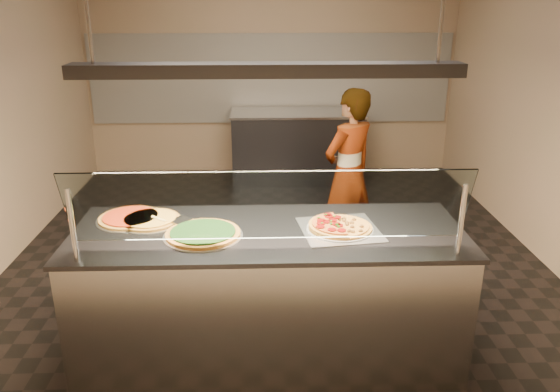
{
  "coord_description": "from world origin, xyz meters",
  "views": [
    {
      "loc": [
        -0.13,
        -4.55,
        2.35
      ],
      "look_at": [
        -0.01,
        -0.91,
        1.02
      ],
      "focal_mm": 35.0,
      "sensor_mm": 36.0,
      "label": 1
    }
  ],
  "objects_px": {
    "pizza_spinach": "(203,233)",
    "heat_lamp_housing": "(267,70)",
    "pizza_spatula": "(168,219)",
    "pizza_cheese": "(150,219)",
    "prep_table": "(297,146)",
    "serving_counter": "(269,293)",
    "sneeze_guard": "(269,207)",
    "half_pizza_pepperoni": "(325,225)",
    "pizza_tomato": "(131,217)",
    "worker": "(348,173)",
    "perforated_tray": "(340,229)",
    "half_pizza_sausage": "(355,226)"
  },
  "relations": [
    {
      "from": "pizza_spinach",
      "to": "heat_lamp_housing",
      "type": "height_order",
      "value": "heat_lamp_housing"
    },
    {
      "from": "pizza_spinach",
      "to": "pizza_spatula",
      "type": "height_order",
      "value": "pizza_spatula"
    },
    {
      "from": "pizza_cheese",
      "to": "prep_table",
      "type": "relative_size",
      "value": 0.24
    },
    {
      "from": "serving_counter",
      "to": "sneeze_guard",
      "type": "height_order",
      "value": "sneeze_guard"
    },
    {
      "from": "half_pizza_pepperoni",
      "to": "pizza_tomato",
      "type": "relative_size",
      "value": 0.95
    },
    {
      "from": "worker",
      "to": "serving_counter",
      "type": "bearing_deg",
      "value": 26.05
    },
    {
      "from": "heat_lamp_housing",
      "to": "perforated_tray",
      "type": "bearing_deg",
      "value": -0.56
    },
    {
      "from": "pizza_spinach",
      "to": "worker",
      "type": "relative_size",
      "value": 0.32
    },
    {
      "from": "perforated_tray",
      "to": "heat_lamp_housing",
      "type": "xyz_separation_m",
      "value": [
        -0.46,
        0.0,
        1.01
      ]
    },
    {
      "from": "heat_lamp_housing",
      "to": "pizza_spinach",
      "type": "bearing_deg",
      "value": -170.71
    },
    {
      "from": "half_pizza_pepperoni",
      "to": "pizza_spatula",
      "type": "xyz_separation_m",
      "value": [
        -1.03,
        0.15,
        -0.01
      ]
    },
    {
      "from": "serving_counter",
      "to": "pizza_spatula",
      "type": "distance_m",
      "value": 0.84
    },
    {
      "from": "pizza_spinach",
      "to": "pizza_spatula",
      "type": "relative_size",
      "value": 1.75
    },
    {
      "from": "sneeze_guard",
      "to": "pizza_tomato",
      "type": "relative_size",
      "value": 5.07
    },
    {
      "from": "perforated_tray",
      "to": "sneeze_guard",
      "type": "bearing_deg",
      "value": -143.85
    },
    {
      "from": "half_pizza_sausage",
      "to": "heat_lamp_housing",
      "type": "distance_m",
      "value": 1.14
    },
    {
      "from": "pizza_tomato",
      "to": "half_pizza_sausage",
      "type": "bearing_deg",
      "value": -8.55
    },
    {
      "from": "sneeze_guard",
      "to": "perforated_tray",
      "type": "distance_m",
      "value": 0.64
    },
    {
      "from": "sneeze_guard",
      "to": "worker",
      "type": "distance_m",
      "value": 2.14
    },
    {
      "from": "prep_table",
      "to": "pizza_cheese",
      "type": "bearing_deg",
      "value": -108.41
    },
    {
      "from": "half_pizza_pepperoni",
      "to": "pizza_spinach",
      "type": "bearing_deg",
      "value": -175.38
    },
    {
      "from": "pizza_cheese",
      "to": "sneeze_guard",
      "type": "bearing_deg",
      "value": -33.41
    },
    {
      "from": "perforated_tray",
      "to": "heat_lamp_housing",
      "type": "height_order",
      "value": "heat_lamp_housing"
    },
    {
      "from": "half_pizza_sausage",
      "to": "prep_table",
      "type": "bearing_deg",
      "value": 91.9
    },
    {
      "from": "serving_counter",
      "to": "half_pizza_pepperoni",
      "type": "bearing_deg",
      "value": -0.72
    },
    {
      "from": "pizza_spinach",
      "to": "worker",
      "type": "distance_m",
      "value": 2.05
    },
    {
      "from": "pizza_spinach",
      "to": "pizza_spatula",
      "type": "xyz_separation_m",
      "value": [
        -0.25,
        0.21,
        0.01
      ]
    },
    {
      "from": "pizza_spatula",
      "to": "heat_lamp_housing",
      "type": "relative_size",
      "value": 0.12
    },
    {
      "from": "serving_counter",
      "to": "pizza_tomato",
      "type": "bearing_deg",
      "value": 166.82
    },
    {
      "from": "pizza_spinach",
      "to": "pizza_tomato",
      "type": "distance_m",
      "value": 0.59
    },
    {
      "from": "pizza_tomato",
      "to": "worker",
      "type": "height_order",
      "value": "worker"
    },
    {
      "from": "worker",
      "to": "half_pizza_sausage",
      "type": "bearing_deg",
      "value": 44.34
    },
    {
      "from": "pizza_tomato",
      "to": "pizza_spinach",
      "type": "bearing_deg",
      "value": -28.91
    },
    {
      "from": "half_pizza_sausage",
      "to": "pizza_tomato",
      "type": "bearing_deg",
      "value": 171.45
    },
    {
      "from": "half_pizza_pepperoni",
      "to": "heat_lamp_housing",
      "type": "relative_size",
      "value": 0.19
    },
    {
      "from": "pizza_spinach",
      "to": "worker",
      "type": "xyz_separation_m",
      "value": [
        1.19,
        1.67,
        -0.15
      ]
    },
    {
      "from": "serving_counter",
      "to": "pizza_cheese",
      "type": "distance_m",
      "value": 0.94
    },
    {
      "from": "perforated_tray",
      "to": "prep_table",
      "type": "height_order",
      "value": "perforated_tray"
    },
    {
      "from": "half_pizza_pepperoni",
      "to": "heat_lamp_housing",
      "type": "xyz_separation_m",
      "value": [
        -0.37,
        0.0,
        0.99
      ]
    },
    {
      "from": "half_pizza_sausage",
      "to": "pizza_tomato",
      "type": "height_order",
      "value": "half_pizza_sausage"
    },
    {
      "from": "pizza_tomato",
      "to": "heat_lamp_housing",
      "type": "xyz_separation_m",
      "value": [
        0.93,
        -0.22,
        1.01
      ]
    },
    {
      "from": "perforated_tray",
      "to": "pizza_spinach",
      "type": "height_order",
      "value": "pizza_spinach"
    },
    {
      "from": "serving_counter",
      "to": "pizza_spatula",
      "type": "height_order",
      "value": "pizza_spatula"
    },
    {
      "from": "half_pizza_sausage",
      "to": "sneeze_guard",
      "type": "bearing_deg",
      "value": -149.05
    },
    {
      "from": "pizza_spatula",
      "to": "worker",
      "type": "distance_m",
      "value": 2.06
    },
    {
      "from": "pizza_tomato",
      "to": "heat_lamp_housing",
      "type": "relative_size",
      "value": 0.2
    },
    {
      "from": "sneeze_guard",
      "to": "prep_table",
      "type": "relative_size",
      "value": 1.31
    },
    {
      "from": "half_pizza_pepperoni",
      "to": "prep_table",
      "type": "height_order",
      "value": "half_pizza_pepperoni"
    },
    {
      "from": "half_pizza_sausage",
      "to": "pizza_tomato",
      "type": "relative_size",
      "value": 0.95
    },
    {
      "from": "serving_counter",
      "to": "half_pizza_sausage",
      "type": "height_order",
      "value": "half_pizza_sausage"
    }
  ]
}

